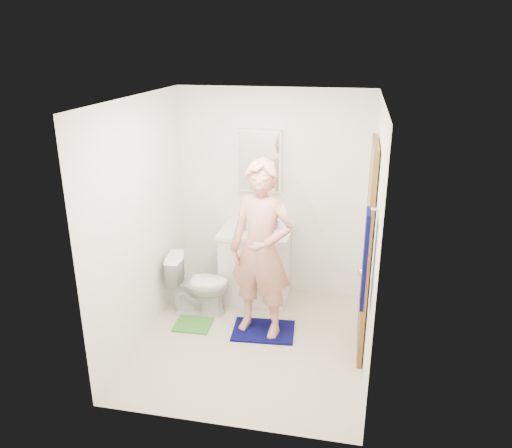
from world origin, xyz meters
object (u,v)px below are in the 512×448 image
(towel, at_px, (365,259))
(man, at_px, (261,250))
(vanity_cabinet, at_px, (256,266))
(soap_dispenser, at_px, (242,222))
(toilet, at_px, (199,284))
(medicine_cabinet, at_px, (260,161))
(toothbrush_cup, at_px, (274,225))

(towel, xyz_separation_m, man, (-0.97, 0.76, -0.32))
(man, bearing_deg, vanity_cabinet, 118.97)
(vanity_cabinet, distance_m, soap_dispenser, 0.57)
(vanity_cabinet, height_order, man, man)
(vanity_cabinet, bearing_deg, toilet, -140.67)
(vanity_cabinet, relative_size, medicine_cabinet, 1.14)
(medicine_cabinet, xyz_separation_m, toothbrush_cup, (0.19, -0.14, -0.71))
(toilet, bearing_deg, towel, -127.68)
(toilet, xyz_separation_m, toothbrush_cup, (0.74, 0.54, 0.56))
(vanity_cabinet, height_order, toothbrush_cup, toothbrush_cup)
(towel, distance_m, toilet, 2.21)
(towel, relative_size, toothbrush_cup, 7.03)
(medicine_cabinet, distance_m, toilet, 1.53)
(medicine_cabinet, height_order, towel, medicine_cabinet)
(medicine_cabinet, relative_size, towel, 0.87)
(vanity_cabinet, distance_m, towel, 2.08)
(medicine_cabinet, bearing_deg, man, -77.85)
(medicine_cabinet, distance_m, soap_dispenser, 0.72)
(towel, height_order, soap_dispenser, towel)
(soap_dispenser, bearing_deg, toothbrush_cup, 20.28)
(vanity_cabinet, relative_size, towel, 1.00)
(vanity_cabinet, bearing_deg, medicine_cabinet, 90.00)
(soap_dispenser, bearing_deg, vanity_cabinet, 14.05)
(vanity_cabinet, relative_size, soap_dispenser, 4.16)
(vanity_cabinet, distance_m, toothbrush_cup, 0.54)
(vanity_cabinet, bearing_deg, soap_dispenser, -165.95)
(soap_dispenser, height_order, man, man)
(toilet, bearing_deg, soap_dispenser, -50.93)
(toothbrush_cup, distance_m, man, 0.82)
(medicine_cabinet, bearing_deg, towel, -55.39)
(towel, bearing_deg, man, 142.14)
(vanity_cabinet, distance_m, toilet, 0.71)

